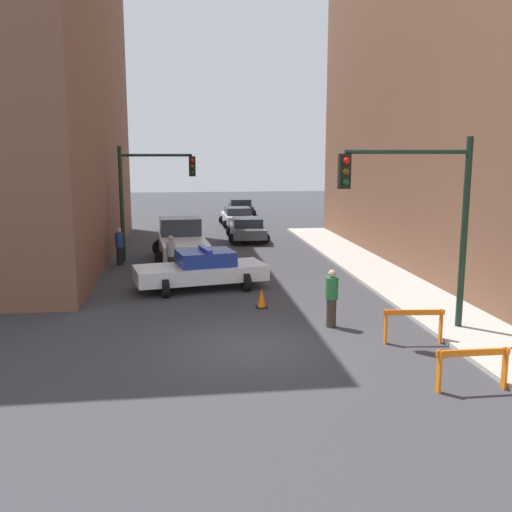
% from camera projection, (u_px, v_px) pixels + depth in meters
% --- Properties ---
extents(ground_plane, '(120.00, 120.00, 0.00)m').
position_uv_depth(ground_plane, '(252.00, 347.00, 14.58)').
color(ground_plane, '#38383D').
extents(sidewalk_right, '(2.40, 44.00, 0.12)m').
position_uv_depth(sidewalk_right, '(480.00, 335.00, 15.35)').
color(sidewalk_right, '#B2ADA3').
rests_on(sidewalk_right, ground_plane).
extents(traffic_light_near, '(3.64, 0.35, 5.20)m').
position_uv_depth(traffic_light_near, '(425.00, 205.00, 15.19)').
color(traffic_light_near, black).
rests_on(traffic_light_near, sidewalk_right).
extents(traffic_light_far, '(3.44, 0.35, 5.20)m').
position_uv_depth(traffic_light_far, '(146.00, 187.00, 25.70)').
color(traffic_light_far, black).
rests_on(traffic_light_far, ground_plane).
extents(police_car, '(4.97, 2.94, 1.52)m').
position_uv_depth(police_car, '(202.00, 269.00, 20.72)').
color(police_car, white).
rests_on(police_car, ground_plane).
extents(white_truck, '(2.93, 5.55, 1.90)m').
position_uv_depth(white_truck, '(182.00, 241.00, 26.17)').
color(white_truck, silver).
rests_on(white_truck, ground_plane).
extents(parked_car_near, '(2.35, 4.35, 1.31)m').
position_uv_depth(parked_car_near, '(247.00, 229.00, 32.23)').
color(parked_car_near, '#474C51').
rests_on(parked_car_near, ground_plane).
extents(parked_car_mid, '(2.37, 4.36, 1.31)m').
position_uv_depth(parked_car_mid, '(237.00, 217.00, 38.49)').
color(parked_car_mid, silver).
rests_on(parked_car_mid, ground_plane).
extents(parked_car_far, '(2.40, 4.37, 1.31)m').
position_uv_depth(parked_car_far, '(241.00, 207.00, 45.52)').
color(parked_car_far, black).
rests_on(parked_car_far, ground_plane).
extents(pedestrian_crossing, '(0.49, 0.49, 1.66)m').
position_uv_depth(pedestrian_crossing, '(171.00, 255.00, 22.82)').
color(pedestrian_crossing, '#382D23').
rests_on(pedestrian_crossing, ground_plane).
extents(pedestrian_corner, '(0.46, 0.46, 1.66)m').
position_uv_depth(pedestrian_corner, '(119.00, 246.00, 25.09)').
color(pedestrian_corner, black).
rests_on(pedestrian_corner, ground_plane).
extents(pedestrian_sidewalk, '(0.49, 0.49, 1.66)m').
position_uv_depth(pedestrian_sidewalk, '(332.00, 297.00, 16.12)').
color(pedestrian_sidewalk, '#382D23').
rests_on(pedestrian_sidewalk, ground_plane).
extents(barrier_front, '(1.60, 0.17, 0.90)m').
position_uv_depth(barrier_front, '(473.00, 362.00, 11.78)').
color(barrier_front, orange).
rests_on(barrier_front, ground_plane).
extents(barrier_mid, '(1.60, 0.31, 0.90)m').
position_uv_depth(barrier_mid, '(414.00, 320.00, 14.75)').
color(barrier_mid, orange).
rests_on(barrier_mid, ground_plane).
extents(traffic_cone, '(0.36, 0.36, 0.66)m').
position_uv_depth(traffic_cone, '(262.00, 298.00, 18.24)').
color(traffic_cone, black).
rests_on(traffic_cone, ground_plane).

